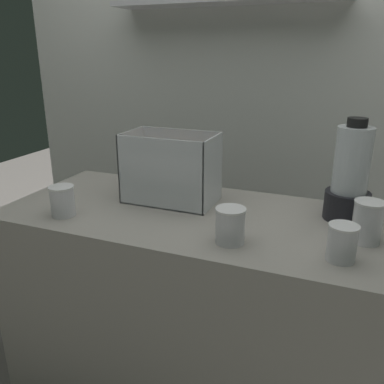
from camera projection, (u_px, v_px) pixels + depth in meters
name	position (u px, v px, depth m)	size (l,w,h in m)	color
counter	(192.00, 315.00, 1.64)	(1.40, 0.64, 0.90)	#9E998E
back_wall_unit	(247.00, 92.00, 2.04)	(2.60, 0.24, 2.50)	silver
carrot_display_bin	(169.00, 179.00, 1.59)	(0.35, 0.21, 0.27)	white
blender_pitcher	(350.00, 179.00, 1.39)	(0.15, 0.15, 0.36)	black
juice_cup_beet_far_left	(63.00, 203.00, 1.45)	(0.09, 0.09, 0.11)	white
juice_cup_carrot_left	(230.00, 227.00, 1.24)	(0.09, 0.09, 0.11)	white
juice_cup_pomegranate_middle	(342.00, 245.00, 1.13)	(0.08, 0.08, 0.11)	white
juice_cup_mango_right	(367.00, 224.00, 1.24)	(0.09, 0.09, 0.13)	white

